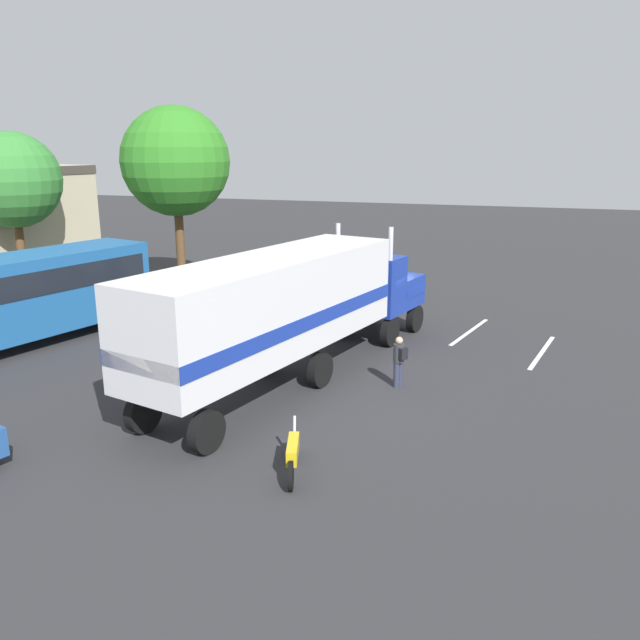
{
  "coord_description": "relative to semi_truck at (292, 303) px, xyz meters",
  "views": [
    {
      "loc": [
        -23.87,
        -5.61,
        7.29
      ],
      "look_at": [
        -4.18,
        1.0,
        1.6
      ],
      "focal_mm": 35.66,
      "sensor_mm": 36.0,
      "label": 1
    }
  ],
  "objects": [
    {
      "name": "parked_bus",
      "position": [
        -0.19,
        10.97,
        -0.46
      ],
      "size": [
        11.29,
        5.21,
        3.4
      ],
      "color": "#1E5999",
      "rests_on": "ground_plane"
    },
    {
      "name": "tree_center",
      "position": [
        8.71,
        18.83,
        3.06
      ],
      "size": [
        4.94,
        4.94,
        8.08
      ],
      "color": "brown",
      "rests_on": "ground_plane"
    },
    {
      "name": "tree_left",
      "position": [
        10.07,
        9.95,
        4.02
      ],
      "size": [
        5.33,
        5.33,
        9.23
      ],
      "color": "brown",
      "rests_on": "ground_plane"
    },
    {
      "name": "ground_plane",
      "position": [
        5.77,
        -1.38,
        -2.52
      ],
      "size": [
        120.0,
        120.0,
        0.0
      ],
      "primitive_type": "plane",
      "color": "#2D2D30"
    },
    {
      "name": "motorcycle",
      "position": [
        -5.76,
        -2.2,
        -2.04
      ],
      "size": [
        2.05,
        0.72,
        1.12
      ],
      "color": "black",
      "rests_on": "ground_plane"
    },
    {
      "name": "semi_truck",
      "position": [
        0.0,
        0.0,
        0.0
      ],
      "size": [
        14.34,
        5.79,
        4.5
      ],
      "color": "#193399",
      "rests_on": "ground_plane"
    },
    {
      "name": "person_bystander",
      "position": [
        0.39,
        -3.38,
        -1.63
      ],
      "size": [
        0.44,
        0.47,
        1.63
      ],
      "color": "#2D3347",
      "rests_on": "ground_plane"
    },
    {
      "name": "lane_stripe_mid",
      "position": [
        5.47,
        -7.68,
        -2.52
      ],
      "size": [
        4.35,
        0.97,
        0.01
      ],
      "primitive_type": "cube",
      "rotation": [
        0.0,
        0.0,
        -0.19
      ],
      "color": "silver",
      "rests_on": "ground_plane"
    },
    {
      "name": "lane_stripe_near",
      "position": [
        7.34,
        -4.88,
        -2.52
      ],
      "size": [
        4.32,
        1.16,
        0.01
      ],
      "primitive_type": "cube",
      "rotation": [
        0.0,
        0.0,
        -0.23
      ],
      "color": "silver",
      "rests_on": "ground_plane"
    }
  ]
}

